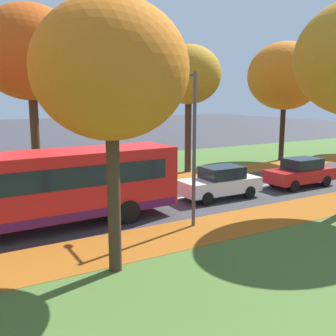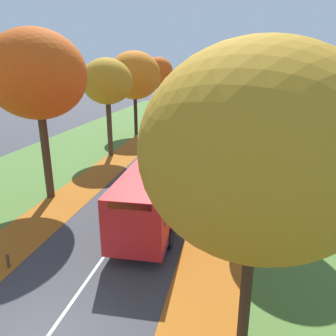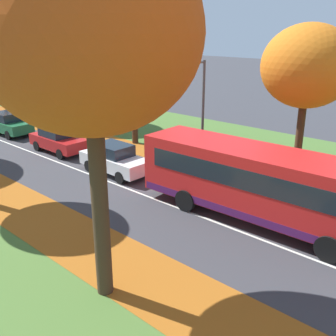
# 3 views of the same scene
# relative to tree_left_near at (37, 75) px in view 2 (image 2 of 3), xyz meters

# --- Properties ---
(grass_verge_left) EXTENTS (12.00, 90.00, 0.01)m
(grass_verge_left) POSITION_rel_tree_left_near_xyz_m (-3.35, 9.55, -7.34)
(grass_verge_left) COLOR #476B2D
(grass_verge_left) RESTS_ON ground
(leaf_litter_left) EXTENTS (2.80, 60.00, 0.00)m
(leaf_litter_left) POSITION_rel_tree_left_near_xyz_m (1.25, 3.55, -7.34)
(leaf_litter_left) COLOR #9E5619
(leaf_litter_left) RESTS_ON grass_verge_left
(grass_verge_right) EXTENTS (12.00, 90.00, 0.01)m
(grass_verge_right) POSITION_rel_tree_left_near_xyz_m (15.05, 9.55, -7.34)
(grass_verge_right) COLOR #476B2D
(grass_verge_right) RESTS_ON ground
(leaf_litter_right) EXTENTS (2.80, 60.00, 0.00)m
(leaf_litter_right) POSITION_rel_tree_left_near_xyz_m (10.45, 3.55, -7.34)
(leaf_litter_right) COLOR #9E5619
(leaf_litter_right) RESTS_ON grass_verge_right
(road_centre_line) EXTENTS (0.12, 80.00, 0.01)m
(road_centre_line) POSITION_rel_tree_left_near_xyz_m (5.85, 9.55, -7.34)
(road_centre_line) COLOR silver
(road_centre_line) RESTS_ON ground
(tree_left_near) EXTENTS (5.57, 5.57, 9.89)m
(tree_left_near) POSITION_rel_tree_left_near_xyz_m (0.00, 0.00, 0.00)
(tree_left_near) COLOR #422D1E
(tree_left_near) RESTS_ON ground
(tree_left_mid) EXTENTS (4.31, 4.31, 8.46)m
(tree_left_mid) POSITION_rel_tree_left_near_xyz_m (0.11, 9.98, -0.88)
(tree_left_mid) COLOR #422D1E
(tree_left_mid) RESTS_ON ground
(tree_left_far) EXTENTS (5.87, 5.87, 9.34)m
(tree_left_far) POSITION_rel_tree_left_near_xyz_m (-0.39, 19.38, -0.67)
(tree_left_far) COLOR black
(tree_left_far) RESTS_ON ground
(tree_left_distant) EXTENTS (4.14, 4.14, 8.87)m
(tree_left_distant) POSITION_rel_tree_left_near_xyz_m (-0.30, 30.38, -0.42)
(tree_left_distant) COLOR #422D1E
(tree_left_distant) RESTS_ON ground
(tree_right_nearest) EXTENTS (6.00, 6.00, 8.63)m
(tree_right_nearest) POSITION_rel_tree_left_near_xyz_m (11.68, -8.96, -1.43)
(tree_right_nearest) COLOR #382619
(tree_right_nearest) RESTS_ON ground
(tree_right_near) EXTENTS (4.29, 4.29, 7.74)m
(tree_right_near) POSITION_rel_tree_left_near_xyz_m (12.08, -0.38, -1.57)
(tree_right_near) COLOR #422D1E
(tree_right_near) RESTS_ON ground
(tree_right_mid) EXTENTS (5.48, 5.48, 9.15)m
(tree_right_mid) POSITION_rel_tree_left_near_xyz_m (11.73, 10.98, -0.69)
(tree_right_mid) COLOR #382619
(tree_right_mid) RESTS_ON ground
(tree_right_far) EXTENTS (5.45, 5.45, 9.69)m
(tree_right_far) POSITION_rel_tree_left_near_xyz_m (12.06, 20.71, -0.15)
(tree_right_far) COLOR #422D1E
(tree_right_far) RESTS_ON ground
(tree_right_distant) EXTENTS (5.11, 5.11, 8.63)m
(tree_right_distant) POSITION_rel_tree_left_near_xyz_m (12.35, 30.56, -1.04)
(tree_right_distant) COLOR black
(tree_right_distant) RESTS_ON ground
(bollard_third) EXTENTS (0.12, 0.12, 0.59)m
(bollard_third) POSITION_rel_tree_left_near_xyz_m (2.34, -7.15, -7.05)
(bollard_third) COLOR #4C3823
(bollard_third) RESTS_ON ground
(streetlamp_right) EXTENTS (1.89, 0.28, 6.00)m
(streetlamp_right) POSITION_rel_tree_left_near_xyz_m (9.52, 3.89, -3.61)
(streetlamp_right) COLOR #47474C
(streetlamp_right) RESTS_ON ground
(bus) EXTENTS (2.90, 10.47, 2.98)m
(bus) POSITION_rel_tree_left_near_xyz_m (7.17, -1.13, -5.64)
(bus) COLOR red
(bus) RESTS_ON ground
(car_white_lead) EXTENTS (1.84, 4.23, 1.62)m
(car_white_lead) POSITION_rel_tree_left_near_xyz_m (6.90, 7.49, -6.53)
(car_white_lead) COLOR silver
(car_white_lead) RESTS_ON ground
(car_red_following) EXTENTS (1.79, 4.20, 1.62)m
(car_red_following) POSITION_rel_tree_left_near_xyz_m (7.09, 13.12, -6.53)
(car_red_following) COLOR #B21919
(car_red_following) RESTS_ON ground
(car_green_third_in_line) EXTENTS (1.88, 4.25, 1.62)m
(car_green_third_in_line) POSITION_rel_tree_left_near_xyz_m (7.10, 19.65, -6.53)
(car_green_third_in_line) COLOR #1E6038
(car_green_third_in_line) RESTS_ON ground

